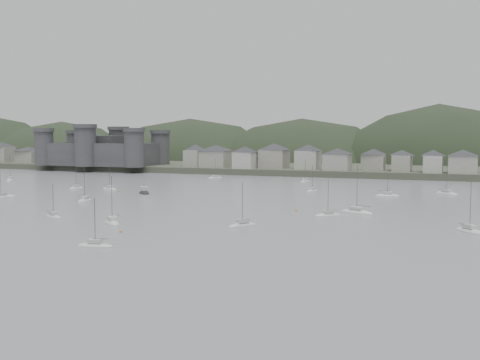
% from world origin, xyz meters
% --- Properties ---
extents(ground, '(900.00, 900.00, 0.00)m').
position_xyz_m(ground, '(0.00, 0.00, 0.00)').
color(ground, slate).
rests_on(ground, ground).
extents(far_shore_land, '(900.00, 250.00, 3.00)m').
position_xyz_m(far_shore_land, '(0.00, 295.00, 1.50)').
color(far_shore_land, '#383D2D').
rests_on(far_shore_land, ground).
extents(forested_ridge, '(851.55, 103.94, 102.57)m').
position_xyz_m(forested_ridge, '(4.83, 269.40, -11.28)').
color(forested_ridge, black).
rests_on(forested_ridge, ground).
extents(castle, '(66.00, 43.00, 20.00)m').
position_xyz_m(castle, '(-120.00, 179.80, 10.96)').
color(castle, '#39393B').
rests_on(castle, far_shore_land).
extents(waterfront_town, '(451.48, 28.46, 12.92)m').
position_xyz_m(waterfront_town, '(50.59, 183.34, 8.66)').
color(waterfront_town, gray).
rests_on(waterfront_town, far_shore_land).
extents(moored_fleet, '(253.22, 161.34, 13.21)m').
position_xyz_m(moored_fleet, '(-4.16, 60.67, 0.18)').
color(moored_fleet, silver).
rests_on(moored_fleet, ground).
extents(motor_launch_far, '(7.90, 8.89, 4.09)m').
position_xyz_m(motor_launch_far, '(-36.76, 79.63, 0.28)').
color(motor_launch_far, black).
rests_on(motor_launch_far, ground).
extents(mooring_buoys, '(109.36, 100.37, 0.70)m').
position_xyz_m(mooring_buoys, '(-18.23, 62.72, 0.15)').
color(mooring_buoys, '#BD843F').
rests_on(mooring_buoys, ground).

